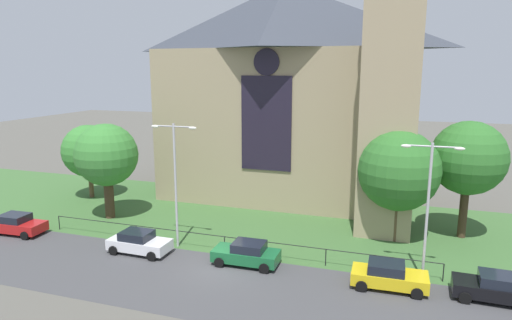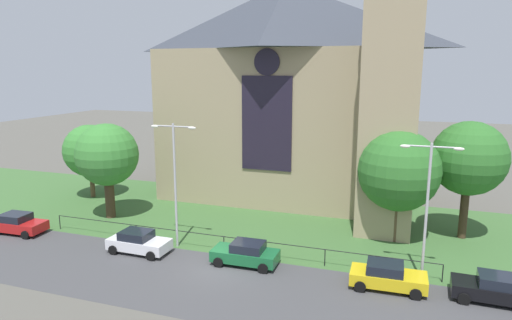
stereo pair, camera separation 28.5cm
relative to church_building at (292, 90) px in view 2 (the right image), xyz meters
The scene contains 16 objects.
ground 12.69m from the church_building, 90.47° to the right, with size 160.00×160.00×0.00m, color #56544C.
road_asphalt 22.00m from the church_building, 90.18° to the right, with size 120.00×8.00×0.01m, color #424244.
grass_verge 13.96m from the church_building, 90.37° to the right, with size 120.00×20.00×0.01m, color #3D6633.
church_building is the anchor object (origin of this frame).
iron_railing 17.64m from the church_building, 92.96° to the right, with size 27.70×0.07×1.13m.
tree_left_far 20.12m from the church_building, 160.12° to the right, with size 4.99×4.99×7.07m.
tree_left_near 17.63m from the church_building, 138.56° to the right, with size 5.12×5.12×7.92m.
tree_right_far 16.87m from the church_building, 24.58° to the right, with size 5.34×5.34×8.66m.
tree_right_near 14.50m from the church_building, 41.58° to the right, with size 5.77×5.77×8.10m.
streetlamp_near 16.37m from the church_building, 105.89° to the right, with size 3.37×0.26×8.68m.
streetlamp_far 19.85m from the church_building, 51.67° to the right, with size 3.37×0.26×8.21m.
parked_car_red 25.65m from the church_building, 135.59° to the right, with size 4.28×2.18×1.51m.
parked_car_white 20.37m from the church_building, 110.22° to the right, with size 4.22×2.07×1.51m.
parked_car_green 18.99m from the church_building, 85.36° to the right, with size 4.24×2.09×1.51m.
parked_car_yellow 21.75m from the church_building, 59.15° to the right, with size 4.25×2.12×1.51m.
parked_car_black 24.56m from the church_building, 46.69° to the right, with size 4.25×2.12×1.51m.
Camera 2 is at (10.73, -24.21, 12.27)m, focal length 31.73 mm.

